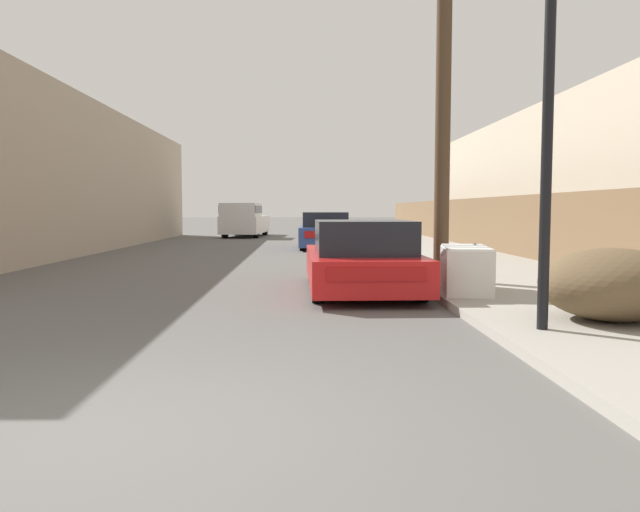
% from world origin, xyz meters
% --- Properties ---
extents(ground_plane, '(220.00, 220.00, 0.00)m').
position_xyz_m(ground_plane, '(0.00, 0.00, 0.00)').
color(ground_plane, '#595654').
extents(sidewalk_curb, '(4.20, 63.00, 0.12)m').
position_xyz_m(sidewalk_curb, '(5.30, 23.50, 0.06)').
color(sidewalk_curb, '#9E998E').
rests_on(sidewalk_curb, ground).
extents(discarded_fridge, '(0.96, 1.71, 0.76)m').
position_xyz_m(discarded_fridge, '(3.73, 6.14, 0.49)').
color(discarded_fridge, silver).
rests_on(discarded_fridge, sidewalk_curb).
extents(parked_sports_car_red, '(1.88, 4.38, 1.26)m').
position_xyz_m(parked_sports_car_red, '(2.12, 7.04, 0.58)').
color(parked_sports_car_red, red).
rests_on(parked_sports_car_red, ground).
extents(car_parked_mid, '(1.96, 4.10, 1.34)m').
position_xyz_m(car_parked_mid, '(1.93, 19.22, 0.63)').
color(car_parked_mid, '#2D478C').
rests_on(car_parked_mid, ground).
extents(pickup_truck, '(2.27, 5.79, 1.76)m').
position_xyz_m(pickup_truck, '(-1.97, 29.10, 0.89)').
color(pickup_truck, silver).
rests_on(pickup_truck, ground).
extents(utility_pole, '(1.80, 0.28, 7.89)m').
position_xyz_m(utility_pole, '(3.70, 7.82, 4.19)').
color(utility_pole, '#4C3826').
rests_on(utility_pole, sidewalk_curb).
extents(street_lamp, '(0.26, 0.26, 4.40)m').
position_xyz_m(street_lamp, '(3.75, 2.96, 2.69)').
color(street_lamp, black).
rests_on(street_lamp, sidewalk_curb).
extents(brush_pile, '(1.76, 1.69, 0.87)m').
position_xyz_m(brush_pile, '(4.82, 3.49, 0.56)').
color(brush_pile, brown).
rests_on(brush_pile, sidewalk_curb).
extents(wooden_fence, '(0.08, 35.63, 1.73)m').
position_xyz_m(wooden_fence, '(7.25, 19.33, 0.98)').
color(wooden_fence, brown).
rests_on(wooden_fence, sidewalk_curb).
extents(building_left_block, '(7.00, 26.73, 5.03)m').
position_xyz_m(building_left_block, '(-9.17, 18.13, 2.51)').
color(building_left_block, tan).
rests_on(building_left_block, ground).
extents(building_right_house, '(6.00, 22.91, 5.00)m').
position_xyz_m(building_right_house, '(11.97, 21.77, 2.50)').
color(building_right_house, beige).
rests_on(building_right_house, ground).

